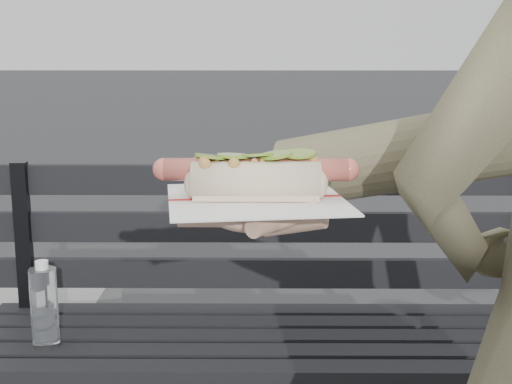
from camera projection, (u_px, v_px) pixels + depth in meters
park_bench at (267, 307)px, 1.82m from camera, size 1.50×0.44×0.88m
held_hotdog at (429, 155)px, 0.83m from camera, size 0.64×0.30×0.20m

